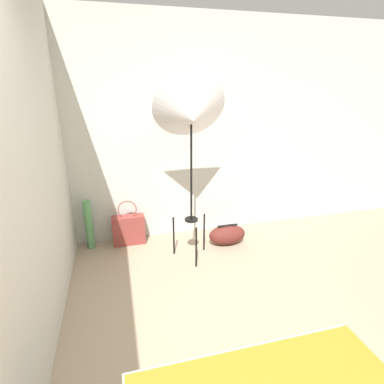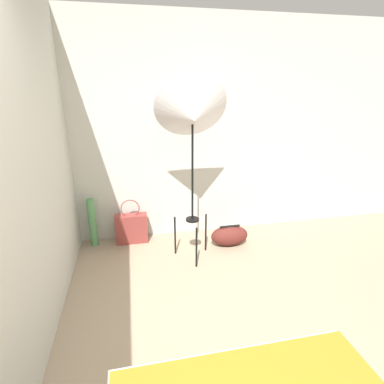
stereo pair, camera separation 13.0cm
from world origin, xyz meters
name	(u,v)px [view 1 (the left image)]	position (x,y,z in m)	size (l,w,h in m)	color
wall_back	(174,133)	(0.00, 2.55, 1.30)	(8.00, 0.05, 2.60)	beige
wall_side_left	(22,178)	(-1.25, 1.00, 1.30)	(0.05, 8.00, 2.60)	beige
photo_umbrella	(191,115)	(0.05, 1.90, 1.56)	(0.73, 0.58, 1.94)	black
tote_bag	(129,229)	(-0.61, 2.38, 0.19)	(0.38, 0.14, 0.56)	brown
duffel_bag	(227,235)	(0.54, 2.07, 0.12)	(0.45, 0.24, 0.25)	#5B231E
paper_roll	(89,225)	(-1.06, 2.40, 0.30)	(0.09, 0.09, 0.59)	#56995B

